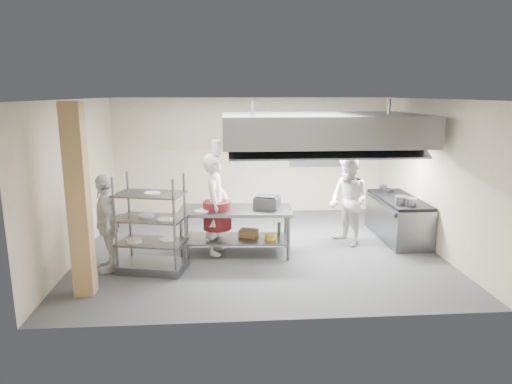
{
  "coord_description": "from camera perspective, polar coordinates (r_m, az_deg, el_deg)",
  "views": [
    {
      "loc": [
        -0.71,
        -8.82,
        3.12
      ],
      "look_at": [
        -0.04,
        0.2,
        1.15
      ],
      "focal_mm": 32.0,
      "sensor_mm": 36.0,
      "label": 1
    }
  ],
  "objects": [
    {
      "name": "range_top",
      "position": [
        10.31,
        17.45,
        -0.87
      ],
      "size": [
        0.78,
        1.96,
        0.06
      ],
      "primitive_type": "cube",
      "color": "black",
      "rests_on": "cooking_range"
    },
    {
      "name": "ceiling",
      "position": [
        8.85,
        0.37,
        11.55
      ],
      "size": [
        7.0,
        7.0,
        0.0
      ],
      "primitive_type": "plane",
      "rotation": [
        3.14,
        0.0,
        0.0
      ],
      "color": "silver",
      "rests_on": "wall_back"
    },
    {
      "name": "chef_head",
      "position": [
        8.92,
        -5.08,
        -1.56
      ],
      "size": [
        0.57,
        0.78,
        1.97
      ],
      "primitive_type": "imported",
      "rotation": [
        0.0,
        0.0,
        1.43
      ],
      "color": "white",
      "rests_on": "floor"
    },
    {
      "name": "island",
      "position": [
        9.0,
        -2.56,
        -4.92
      ],
      "size": [
        2.23,
        1.05,
        0.91
      ],
      "primitive_type": null,
      "rotation": [
        0.0,
        0.0,
        -0.07
      ],
      "color": "gray",
      "rests_on": "floor"
    },
    {
      "name": "hood_strip_a",
      "position": [
        9.34,
        2.62,
        5.92
      ],
      "size": [
        1.6,
        0.12,
        0.04
      ],
      "primitive_type": "cube",
      "color": "white",
      "rests_on": "exhaust_hood"
    },
    {
      "name": "cooking_range",
      "position": [
        10.41,
        17.29,
        -3.28
      ],
      "size": [
        0.8,
        2.0,
        0.84
      ],
      "primitive_type": "cube",
      "color": "slate",
      "rests_on": "floor"
    },
    {
      "name": "chef_line",
      "position": [
        9.61,
        11.49,
        -1.14
      ],
      "size": [
        0.99,
        1.1,
        1.85
      ],
      "primitive_type": "imported",
      "rotation": [
        0.0,
        0.0,
        -1.17
      ],
      "color": "silver",
      "rests_on": "floor"
    },
    {
      "name": "exhaust_hood",
      "position": [
        9.46,
        8.11,
        7.84
      ],
      "size": [
        4.0,
        2.5,
        0.6
      ],
      "primitive_type": "cube",
      "color": "slate",
      "rests_on": "ceiling"
    },
    {
      "name": "plate_stack",
      "position": [
        8.32,
        -12.88,
        -5.93
      ],
      "size": [
        0.28,
        0.28,
        0.05
      ],
      "primitive_type": "cylinder",
      "color": "white",
      "rests_on": "pass_rack"
    },
    {
      "name": "floor",
      "position": [
        9.38,
        0.34,
        -7.11
      ],
      "size": [
        7.0,
        7.0,
        0.0
      ],
      "primitive_type": "plane",
      "color": "#333335",
      "rests_on": "ground"
    },
    {
      "name": "hood_strip_b",
      "position": [
        9.72,
        13.27,
        5.85
      ],
      "size": [
        1.6,
        0.12,
        0.04
      ],
      "primitive_type": "cube",
      "color": "white",
      "rests_on": "exhaust_hood"
    },
    {
      "name": "pass_rack",
      "position": [
        8.23,
        -12.99,
        -3.87
      ],
      "size": [
        1.28,
        0.93,
        1.74
      ],
      "primitive_type": null,
      "rotation": [
        0.0,
        0.0,
        -0.23
      ],
      "color": "gray",
      "rests_on": "floor"
    },
    {
      "name": "chef_plating",
      "position": [
        8.48,
        -18.16,
        -3.65
      ],
      "size": [
        0.68,
        1.1,
        1.75
      ],
      "primitive_type": "imported",
      "rotation": [
        0.0,
        0.0,
        -1.31
      ],
      "color": "white",
      "rests_on": "floor"
    },
    {
      "name": "wall_shelf",
      "position": [
        12.03,
        7.86,
        4.47
      ],
      "size": [
        1.5,
        0.28,
        0.04
      ],
      "primitive_type": "cube",
      "color": "slate",
      "rests_on": "wall_back"
    },
    {
      "name": "wicker_basket",
      "position": [
        9.07,
        -0.93,
        -5.17
      ],
      "size": [
        0.41,
        0.36,
        0.15
      ],
      "primitive_type": "cube",
      "rotation": [
        0.0,
        0.0,
        -0.41
      ],
      "color": "#9B683E",
      "rests_on": "island_undershelf"
    },
    {
      "name": "wall_left",
      "position": [
        9.39,
        -21.47,
        1.52
      ],
      "size": [
        0.0,
        6.0,
        6.0
      ],
      "primitive_type": "plane",
      "rotation": [
        1.57,
        0.0,
        1.57
      ],
      "color": "#B3A88E",
      "rests_on": "ground"
    },
    {
      "name": "griddle",
      "position": [
        8.89,
        1.39,
        -1.32
      ],
      "size": [
        0.57,
        0.51,
        0.23
      ],
      "primitive_type": "cube",
      "rotation": [
        0.0,
        0.0,
        -0.38
      ],
      "color": "slate",
      "rests_on": "island_worktop"
    },
    {
      "name": "island_worktop",
      "position": [
        8.88,
        -2.58,
        -2.3
      ],
      "size": [
        2.23,
        1.05,
        0.06
      ],
      "primitive_type": "cube",
      "rotation": [
        0.0,
        0.0,
        -0.07
      ],
      "color": "slate",
      "rests_on": "island"
    },
    {
      "name": "wall_back",
      "position": [
        11.95,
        -0.8,
        4.52
      ],
      "size": [
        7.0,
        0.0,
        7.0
      ],
      "primitive_type": "plane",
      "rotation": [
        1.57,
        0.0,
        0.0
      ],
      "color": "#B3A88E",
      "rests_on": "ground"
    },
    {
      "name": "column",
      "position": [
        7.43,
        -21.27,
        -1.12
      ],
      "size": [
        0.3,
        0.3,
        3.0
      ],
      "primitive_type": "cube",
      "color": "tan",
      "rests_on": "floor"
    },
    {
      "name": "wall_right",
      "position": [
        9.9,
        21.0,
        2.08
      ],
      "size": [
        0.0,
        6.0,
        6.0
      ],
      "primitive_type": "plane",
      "rotation": [
        1.57,
        0.0,
        -1.57
      ],
      "color": "#B3A88E",
      "rests_on": "ground"
    },
    {
      "name": "stockpot",
      "position": [
        9.69,
        17.64,
        -0.99
      ],
      "size": [
        0.25,
        0.25,
        0.17
      ],
      "primitive_type": "cylinder",
      "color": "gray",
      "rests_on": "range_top"
    },
    {
      "name": "island_undershelf",
      "position": [
        9.04,
        -2.55,
        -5.86
      ],
      "size": [
        2.05,
        0.95,
        0.04
      ],
      "primitive_type": "cube",
      "rotation": [
        0.0,
        0.0,
        -0.07
      ],
      "color": "slate",
      "rests_on": "island"
    }
  ]
}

